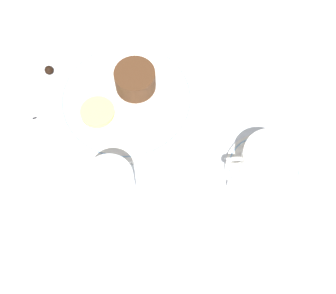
{
  "coord_description": "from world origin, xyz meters",
  "views": [
    {
      "loc": [
        -0.05,
        0.41,
        0.8
      ],
      "look_at": [
        -0.06,
        0.06,
        0.04
      ],
      "focal_mm": 50.0,
      "sensor_mm": 36.0,
      "label": 1
    }
  ],
  "objects": [
    {
      "name": "ground_plane",
      "position": [
        0.0,
        0.0,
        0.0
      ],
      "size": [
        3.0,
        3.0,
        0.0
      ],
      "primitive_type": "plane",
      "color": "white"
    },
    {
      "name": "dinner_plate",
      "position": [
        0.02,
        -0.06,
        0.01
      ],
      "size": [
        0.27,
        0.27,
        0.01
      ],
      "color": "white",
      "rests_on": "ground_plane"
    },
    {
      "name": "saucer",
      "position": [
        -0.23,
        0.1,
        0.01
      ],
      "size": [
        0.14,
        0.14,
        0.01
      ],
      "color": "white",
      "rests_on": "ground_plane"
    },
    {
      "name": "coffee_cup",
      "position": [
        -0.23,
        0.1,
        0.05
      ],
      "size": [
        0.12,
        0.1,
        0.07
      ],
      "color": "white",
      "rests_on": "saucer"
    },
    {
      "name": "spoon",
      "position": [
        -0.19,
        0.1,
        0.01
      ],
      "size": [
        0.06,
        0.11,
        0.0
      ],
      "color": "silver",
      "rests_on": "saucer"
    },
    {
      "name": "wine_glass",
      "position": [
        0.04,
        0.15,
        0.08
      ],
      "size": [
        0.08,
        0.08,
        0.12
      ],
      "color": "silver",
      "rests_on": "ground_plane"
    },
    {
      "name": "fork",
      "position": [
        0.2,
        -0.04,
        0.0
      ],
      "size": [
        0.04,
        0.17,
        0.01
      ],
      "color": "silver",
      "rests_on": "ground_plane"
    },
    {
      "name": "dessert_cake",
      "position": [
        0.0,
        -0.08,
        0.04
      ],
      "size": [
        0.08,
        0.08,
        0.05
      ],
      "color": "#4C2D19",
      "rests_on": "dinner_plate"
    },
    {
      "name": "pineapple_slice",
      "position": [
        0.07,
        -0.02,
        0.02
      ],
      "size": [
        0.07,
        0.07,
        0.01
      ],
      "color": "#EFE075",
      "rests_on": "dinner_plate"
    },
    {
      "name": "chocolate_truffle",
      "position": [
        0.18,
        -0.13,
        0.01
      ],
      "size": [
        0.02,
        0.02,
        0.02
      ],
      "color": "black",
      "rests_on": "ground_plane"
    }
  ]
}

